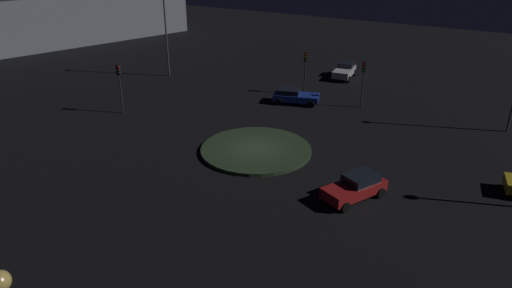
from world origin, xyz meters
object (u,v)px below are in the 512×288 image
(car_blue, at_px, (295,96))
(traffic_light_north, at_px, (120,79))
(streetlamp_northeast, at_px, (165,23))
(store_building, at_px, (70,13))
(traffic_light_east_near, at_px, (363,76))
(car_white, at_px, (344,71))
(traffic_light_east, at_px, (305,65))
(car_red, at_px, (356,187))

(car_blue, relative_size, traffic_light_north, 1.03)
(streetlamp_northeast, distance_m, store_building, 26.29)
(traffic_light_north, distance_m, traffic_light_east_near, 22.01)
(car_white, bearing_deg, streetlamp_northeast, -68.59)
(traffic_light_north, bearing_deg, car_blue, 43.46)
(store_building, bearing_deg, traffic_light_east_near, 100.53)
(traffic_light_north, distance_m, traffic_light_east, 17.88)
(car_red, distance_m, traffic_light_north, 23.80)
(traffic_light_north, bearing_deg, traffic_light_east, 51.90)
(car_blue, xyz_separation_m, traffic_light_north, (-9.91, 12.63, 2.44))
(car_blue, distance_m, car_red, 17.83)
(car_white, xyz_separation_m, traffic_light_east, (-7.47, 1.66, 2.21))
(car_white, bearing_deg, traffic_light_east_near, 22.65)
(car_red, xyz_separation_m, traffic_light_east_near, (16.21, 4.70, 2.30))
(traffic_light_north, height_order, traffic_light_east, traffic_light_north)
(traffic_light_east, relative_size, streetlamp_northeast, 0.44)
(car_blue, height_order, car_white, car_white)
(car_blue, relative_size, streetlamp_northeast, 0.48)
(car_red, bearing_deg, car_white, -132.05)
(traffic_light_east, xyz_separation_m, store_building, (7.19, 40.78, 0.85))
(car_white, height_order, traffic_light_east_near, traffic_light_east_near)
(traffic_light_north, bearing_deg, traffic_light_east_near, 37.81)
(traffic_light_east_near, relative_size, streetlamp_northeast, 0.45)
(traffic_light_east_near, xyz_separation_m, store_building, (8.37, 47.05, 0.77))
(traffic_light_east_near, xyz_separation_m, streetlamp_northeast, (-0.30, 22.30, 2.81))
(car_red, height_order, traffic_light_east, traffic_light_east)
(traffic_light_north, bearing_deg, car_white, 61.03)
(car_blue, height_order, streetlamp_northeast, streetlamp_northeast)
(streetlamp_northeast, bearing_deg, store_building, 70.70)
(traffic_light_east_near, bearing_deg, traffic_light_east, -83.57)
(traffic_light_east_near, bearing_deg, car_red, 33.18)
(traffic_light_east_near, height_order, store_building, store_building)
(traffic_light_east_near, bearing_deg, store_building, -83.08)
(streetlamp_northeast, relative_size, store_building, 0.28)
(streetlamp_northeast, height_order, store_building, streetlamp_northeast)
(traffic_light_north, relative_size, store_building, 0.13)
(streetlamp_northeast, bearing_deg, car_white, -63.20)
(car_blue, distance_m, streetlamp_northeast, 17.24)
(traffic_light_north, distance_m, streetlamp_northeast, 12.41)
(car_blue, relative_size, car_red, 1.03)
(car_red, relative_size, traffic_light_east_near, 1.03)
(car_red, distance_m, traffic_light_east, 20.67)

